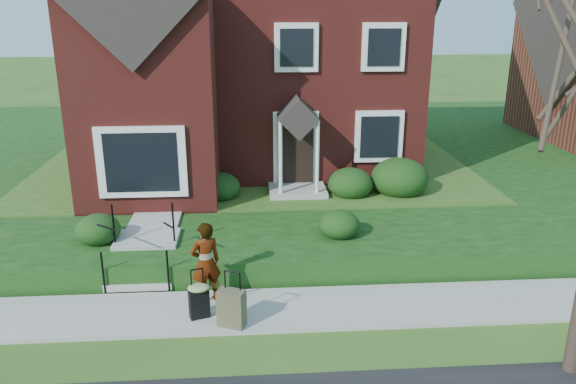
{
  "coord_description": "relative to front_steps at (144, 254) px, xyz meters",
  "views": [
    {
      "loc": [
        -0.14,
        -9.66,
        5.66
      ],
      "look_at": [
        0.69,
        2.0,
        1.79
      ],
      "focal_mm": 35.0,
      "sensor_mm": 36.0,
      "label": 1
    }
  ],
  "objects": [
    {
      "name": "ground",
      "position": [
        2.5,
        -1.84,
        -0.47
      ],
      "size": [
        120.0,
        120.0,
        0.0
      ],
      "primitive_type": "plane",
      "color": "#2D5119",
      "rests_on": "ground"
    },
    {
      "name": "terrace",
      "position": [
        6.5,
        9.06,
        -0.17
      ],
      "size": [
        44.0,
        20.0,
        0.6
      ],
      "primitive_type": "cube",
      "color": "#0F350E",
      "rests_on": "ground"
    },
    {
      "name": "suitcase_black",
      "position": [
        1.36,
        -2.08,
        -0.02
      ],
      "size": [
        0.49,
        0.44,
        0.98
      ],
      "rotation": [
        0.0,
        0.0,
        0.32
      ],
      "color": "black",
      "rests_on": "sidewalk"
    },
    {
      "name": "main_house",
      "position": [
        2.29,
        7.76,
        4.79
      ],
      "size": [
        10.4,
        10.2,
        9.4
      ],
      "color": "maroon",
      "rests_on": "terrace"
    },
    {
      "name": "suitcase_olive",
      "position": [
        1.98,
        -2.42,
        -0.04
      ],
      "size": [
        0.56,
        0.44,
        1.07
      ],
      "rotation": [
        0.0,
        0.0,
        -0.39
      ],
      "color": "brown",
      "rests_on": "sidewalk"
    },
    {
      "name": "walkway",
      "position": [
        0.0,
        3.16,
        0.16
      ],
      "size": [
        1.2,
        6.0,
        0.06
      ],
      "primitive_type": "cube",
      "color": "#9E9B93",
      "rests_on": "terrace"
    },
    {
      "name": "front_steps",
      "position": [
        0.0,
        0.0,
        0.0
      ],
      "size": [
        1.4,
        2.02,
        1.5
      ],
      "color": "#9E9B93",
      "rests_on": "ground"
    },
    {
      "name": "woman",
      "position": [
        1.46,
        -1.47,
        0.44
      ],
      "size": [
        0.72,
        0.61,
        1.66
      ],
      "primitive_type": "imported",
      "rotation": [
        0.0,
        0.0,
        3.55
      ],
      "color": "#999999",
      "rests_on": "sidewalk"
    },
    {
      "name": "foundation_shrubs",
      "position": [
        3.44,
        2.96,
        0.59
      ],
      "size": [
        9.62,
        4.27,
        1.13
      ],
      "color": "black",
      "rests_on": "terrace"
    },
    {
      "name": "sidewalk",
      "position": [
        2.5,
        -1.84,
        -0.43
      ],
      "size": [
        60.0,
        1.6,
        0.08
      ],
      "primitive_type": "cube",
      "color": "#9E9B93",
      "rests_on": "ground"
    }
  ]
}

